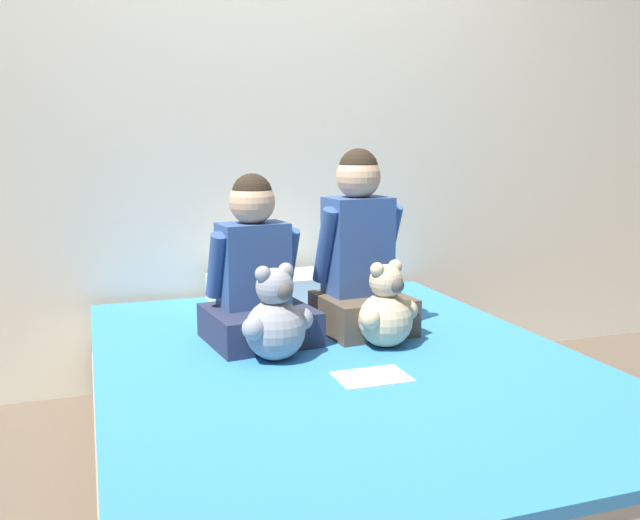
{
  "coord_description": "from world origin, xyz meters",
  "views": [
    {
      "loc": [
        -0.74,
        -1.94,
        1.1
      ],
      "look_at": [
        0.0,
        0.2,
        0.69
      ],
      "focal_mm": 38.0,
      "sensor_mm": 36.0,
      "label": 1
    }
  ],
  "objects": [
    {
      "name": "child_on_right",
      "position": [
        0.18,
        0.28,
        0.69
      ],
      "size": [
        0.33,
        0.34,
        0.65
      ],
      "rotation": [
        0.0,
        0.0,
        0.09
      ],
      "color": "brown",
      "rests_on": "bed"
    },
    {
      "name": "teddy_bear_held_by_left_child",
      "position": [
        -0.2,
        0.04,
        0.54
      ],
      "size": [
        0.24,
        0.19,
        0.3
      ],
      "rotation": [
        0.0,
        0.0,
        0.34
      ],
      "color": "#939399",
      "rests_on": "bed"
    },
    {
      "name": "pillow_at_headboard",
      "position": [
        0.0,
        0.81,
        0.47
      ],
      "size": [
        0.54,
        0.29,
        0.11
      ],
      "color": "silver",
      "rests_on": "bed"
    },
    {
      "name": "teddy_bear_held_by_right_child",
      "position": [
        0.18,
        0.06,
        0.53
      ],
      "size": [
        0.23,
        0.18,
        0.29
      ],
      "rotation": [
        0.0,
        0.0,
        0.35
      ],
      "color": "#D1B78E",
      "rests_on": "bed"
    },
    {
      "name": "wall_behind_bed",
      "position": [
        0.0,
        1.06,
        1.25
      ],
      "size": [
        8.0,
        0.06,
        2.5
      ],
      "color": "silver",
      "rests_on": "ground_plane"
    },
    {
      "name": "sign_card",
      "position": [
        0.02,
        -0.21,
        0.41
      ],
      "size": [
        0.21,
        0.15,
        0.0
      ],
      "color": "white",
      "rests_on": "bed"
    },
    {
      "name": "child_on_left",
      "position": [
        -0.21,
        0.28,
        0.63
      ],
      "size": [
        0.38,
        0.37,
        0.57
      ],
      "rotation": [
        0.0,
        0.0,
        0.13
      ],
      "color": "#282D47",
      "rests_on": "bed"
    },
    {
      "name": "bed",
      "position": [
        0.0,
        0.0,
        0.2
      ],
      "size": [
        1.51,
        1.97,
        0.41
      ],
      "color": "#997F60",
      "rests_on": "ground_plane"
    },
    {
      "name": "ground_plane",
      "position": [
        0.0,
        0.0,
        0.0
      ],
      "size": [
        14.0,
        14.0,
        0.0
      ],
      "primitive_type": "plane",
      "color": "brown"
    }
  ]
}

